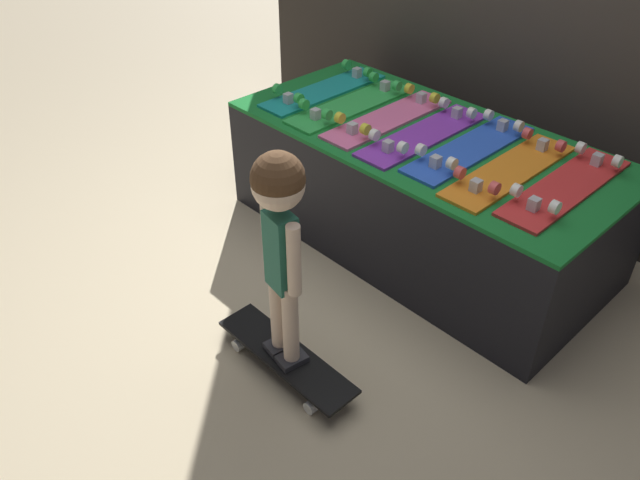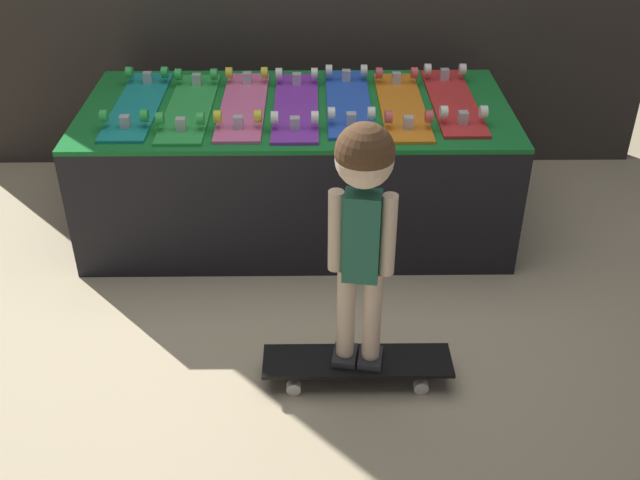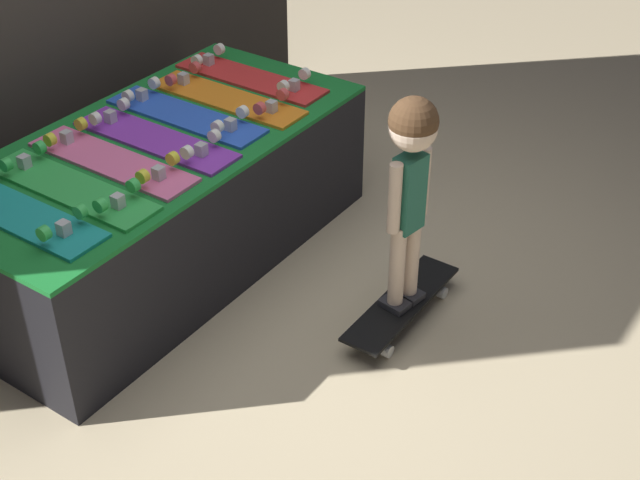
{
  "view_description": "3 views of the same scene",
  "coord_description": "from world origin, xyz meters",
  "views": [
    {
      "loc": [
        1.6,
        -1.59,
        1.96
      ],
      "look_at": [
        0.05,
        -0.11,
        0.38
      ],
      "focal_mm": 35.0,
      "sensor_mm": 36.0,
      "label": 1
    },
    {
      "loc": [
        0.07,
        -2.51,
        1.9
      ],
      "look_at": [
        0.1,
        -0.09,
        0.35
      ],
      "focal_mm": 42.0,
      "sensor_mm": 36.0,
      "label": 2
    },
    {
      "loc": [
        -2.32,
        -1.83,
        2.38
      ],
      "look_at": [
        0.11,
        -0.15,
        0.33
      ],
      "focal_mm": 50.0,
      "sensor_mm": 36.0,
      "label": 3
    }
  ],
  "objects": [
    {
      "name": "skateboard_red_on_rack",
      "position": [
        0.7,
        0.66,
        0.62
      ],
      "size": [
        0.2,
        0.78,
        0.09
      ],
      "color": "red",
      "rests_on": "display_rack"
    },
    {
      "name": "skateboard_on_floor",
      "position": [
        0.23,
        -0.48,
        0.07
      ],
      "size": [
        0.68,
        0.18,
        0.09
      ],
      "color": "black",
      "rests_on": "ground_plane"
    },
    {
      "name": "skateboard_teal_on_rack",
      "position": [
        -0.7,
        0.63,
        0.62
      ],
      "size": [
        0.2,
        0.78,
        0.09
      ],
      "color": "teal",
      "rests_on": "display_rack"
    },
    {
      "name": "display_rack",
      "position": [
        0.0,
        0.63,
        0.3
      ],
      "size": [
        1.91,
        0.91,
        0.61
      ],
      "color": "black",
      "rests_on": "ground_plane"
    },
    {
      "name": "skateboard_orange_on_rack",
      "position": [
        0.47,
        0.61,
        0.62
      ],
      "size": [
        0.2,
        0.78,
        0.09
      ],
      "color": "orange",
      "rests_on": "display_rack"
    },
    {
      "name": "ground_plane",
      "position": [
        0.0,
        0.0,
        0.0
      ],
      "size": [
        16.0,
        16.0,
        0.0
      ],
      "primitive_type": "plane",
      "color": "beige"
    },
    {
      "name": "skateboard_blue_on_rack",
      "position": [
        0.23,
        0.65,
        0.62
      ],
      "size": [
        0.2,
        0.78,
        0.09
      ],
      "color": "blue",
      "rests_on": "display_rack"
    },
    {
      "name": "skateboard_green_on_rack",
      "position": [
        -0.47,
        0.6,
        0.62
      ],
      "size": [
        0.2,
        0.78,
        0.09
      ],
      "color": "green",
      "rests_on": "display_rack"
    },
    {
      "name": "skateboard_purple_on_rack",
      "position": [
        0.0,
        0.61,
        0.62
      ],
      "size": [
        0.2,
        0.78,
        0.09
      ],
      "color": "purple",
      "rests_on": "display_rack"
    },
    {
      "name": "child",
      "position": [
        0.23,
        -0.48,
        0.73
      ],
      "size": [
        0.22,
        0.19,
        0.92
      ],
      "rotation": [
        0.0,
        0.0,
        -0.16
      ],
      "color": "#2D2D33",
      "rests_on": "skateboard_on_floor"
    },
    {
      "name": "skateboard_pink_on_rack",
      "position": [
        -0.23,
        0.62,
        0.62
      ],
      "size": [
        0.2,
        0.78,
        0.09
      ],
      "color": "pink",
      "rests_on": "display_rack"
    }
  ]
}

